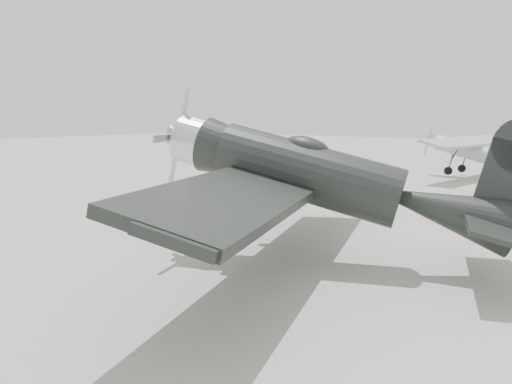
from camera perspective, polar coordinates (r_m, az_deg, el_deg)
ground at (r=13.67m, az=-5.94°, el=-8.66°), size 160.00×160.00×0.00m
lowwing_monoplane at (r=13.71m, az=7.89°, el=1.47°), size 10.04×13.75×4.46m
highwing_monoplane at (r=35.48m, az=23.97°, el=4.45°), size 7.61×10.68×3.02m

